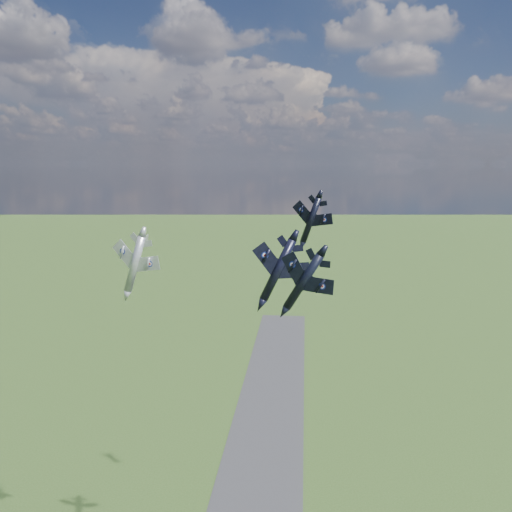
# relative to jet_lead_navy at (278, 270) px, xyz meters

# --- Properties ---
(jet_lead_navy) EXTENTS (14.20, 17.69, 7.93)m
(jet_lead_navy) POSITION_rel_jet_lead_navy_xyz_m (0.00, 0.00, 0.00)
(jet_lead_navy) COLOR black
(jet_right_navy) EXTENTS (13.67, 16.05, 7.46)m
(jet_right_navy) POSITION_rel_jet_lead_navy_xyz_m (4.46, -12.49, 0.97)
(jet_right_navy) COLOR black
(jet_high_navy) EXTENTS (14.57, 16.61, 5.99)m
(jet_high_navy) POSITION_rel_jet_lead_navy_xyz_m (5.77, 20.71, 6.50)
(jet_high_navy) COLOR black
(jet_left_silver) EXTENTS (14.88, 17.67, 6.55)m
(jet_left_silver) POSITION_rel_jet_lead_navy_xyz_m (-26.71, 3.05, -0.08)
(jet_left_silver) COLOR #93969D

